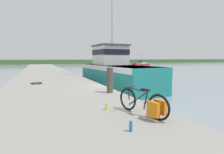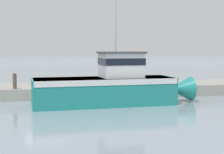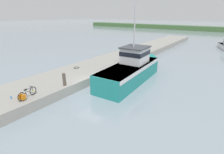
# 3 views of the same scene
# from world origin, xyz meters

# --- Properties ---
(ground_plane) EXTENTS (320.00, 320.00, 0.00)m
(ground_plane) POSITION_xyz_m (0.00, 0.00, 0.00)
(ground_plane) COLOR #84939E
(dock_pier) EXTENTS (5.19, 80.00, 0.86)m
(dock_pier) POSITION_xyz_m (-3.53, 0.00, 0.43)
(dock_pier) COLOR gray
(dock_pier) RESTS_ON ground_plane
(fishing_boat_main) EXTENTS (3.51, 11.19, 10.24)m
(fishing_boat_main) POSITION_xyz_m (1.60, 4.54, 1.33)
(fishing_boat_main) COLOR teal
(fishing_boat_main) RESTS_ON ground_plane
(bicycle_touring) EXTENTS (0.70, 1.71, 0.73)m
(bicycle_touring) POSITION_xyz_m (-1.78, -5.32, 1.19)
(bicycle_touring) COLOR black
(bicycle_touring) RESTS_ON dock_pier
(mooring_post) EXTENTS (0.28, 0.28, 1.11)m
(mooring_post) POSITION_xyz_m (-1.44, -1.99, 1.41)
(mooring_post) COLOR #51473D
(mooring_post) RESTS_ON dock_pier
(hose_coil) EXTENTS (0.65, 0.65, 0.05)m
(hose_coil) POSITION_xyz_m (-4.46, 2.28, 0.88)
(hose_coil) COLOR black
(hose_coil) RESTS_ON dock_pier
(water_bottle_by_bike) EXTENTS (0.07, 0.07, 0.22)m
(water_bottle_by_bike) POSITION_xyz_m (-2.63, -6.01, 0.97)
(water_bottle_by_bike) COLOR blue
(water_bottle_by_bike) RESTS_ON dock_pier
(water_bottle_on_curb) EXTENTS (0.07, 0.07, 0.18)m
(water_bottle_on_curb) POSITION_xyz_m (-2.53, -4.35, 0.95)
(water_bottle_on_curb) COLOR yellow
(water_bottle_on_curb) RESTS_ON dock_pier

